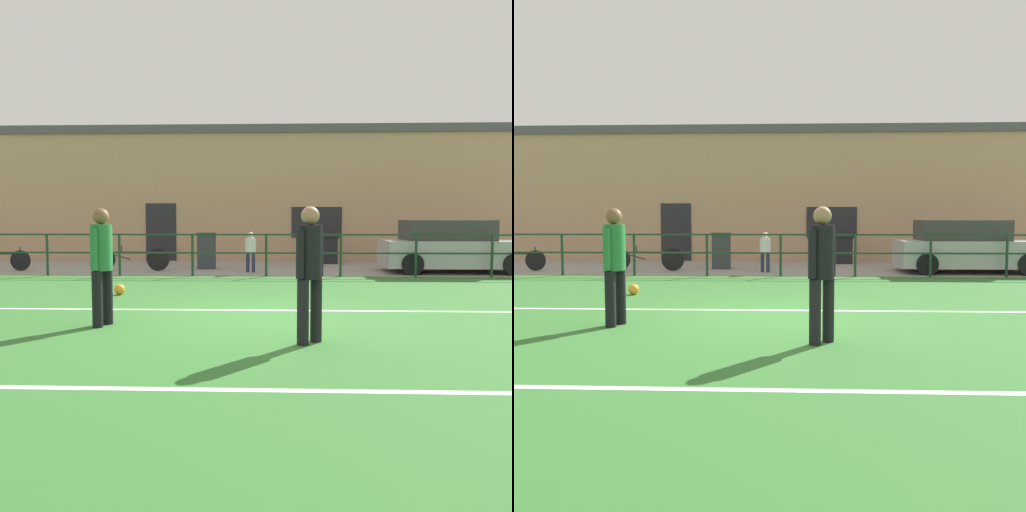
# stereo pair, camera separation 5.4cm
# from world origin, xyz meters

# --- Properties ---
(ground) EXTENTS (60.00, 44.00, 0.04)m
(ground) POSITION_xyz_m (0.00, 0.00, -0.02)
(ground) COLOR #33702D
(field_line_touchline) EXTENTS (36.00, 0.11, 0.00)m
(field_line_touchline) POSITION_xyz_m (0.00, 0.63, 0.00)
(field_line_touchline) COLOR white
(field_line_touchline) RESTS_ON ground
(field_line_hash) EXTENTS (36.00, 0.11, 0.00)m
(field_line_hash) POSITION_xyz_m (0.00, -3.66, 0.00)
(field_line_hash) COLOR white
(field_line_hash) RESTS_ON ground
(pavement_strip) EXTENTS (48.00, 5.00, 0.02)m
(pavement_strip) POSITION_xyz_m (0.00, 8.50, 0.01)
(pavement_strip) COLOR gray
(pavement_strip) RESTS_ON ground
(perimeter_fence) EXTENTS (36.07, 0.07, 1.15)m
(perimeter_fence) POSITION_xyz_m (0.00, 6.00, 0.75)
(perimeter_fence) COLOR #193823
(perimeter_fence) RESTS_ON ground
(clubhouse_facade) EXTENTS (28.00, 2.56, 4.91)m
(clubhouse_facade) POSITION_xyz_m (-0.00, 12.20, 2.47)
(clubhouse_facade) COLOR tan
(clubhouse_facade) RESTS_ON ground
(player_goalkeeper) EXTENTS (0.36, 0.37, 1.72)m
(player_goalkeeper) POSITION_xyz_m (0.70, -1.76, 0.98)
(player_goalkeeper) COLOR black
(player_goalkeeper) RESTS_ON ground
(player_striker) EXTENTS (0.30, 0.45, 1.72)m
(player_striker) POSITION_xyz_m (-2.27, -0.76, 0.98)
(player_striker) COLOR black
(player_striker) RESTS_ON ground
(soccer_ball_match) EXTENTS (0.22, 0.22, 0.22)m
(soccer_ball_match) POSITION_xyz_m (-2.95, 2.40, 0.11)
(soccer_ball_match) COLOR orange
(soccer_ball_match) RESTS_ON ground
(spectator_child) EXTENTS (0.31, 0.20, 1.16)m
(spectator_child) POSITION_xyz_m (-0.47, 6.91, 0.68)
(spectator_child) COLOR #232D4C
(spectator_child) RESTS_ON pavement_strip
(parked_car_red) EXTENTS (3.99, 1.91, 1.50)m
(parked_car_red) POSITION_xyz_m (5.28, 7.14, 0.73)
(parked_car_red) COLOR #B7B7BC
(parked_car_red) RESTS_ON pavement_strip
(bicycle_parked_1) EXTENTS (2.27, 0.04, 0.76)m
(bicycle_parked_1) POSITION_xyz_m (-4.02, 7.20, 0.37)
(bicycle_parked_1) COLOR black
(bicycle_parked_1) RESTS_ON pavement_strip
(trash_bin_0) EXTENTS (0.58, 0.49, 0.94)m
(trash_bin_0) POSITION_xyz_m (2.07, 9.92, 0.49)
(trash_bin_0) COLOR black
(trash_bin_0) RESTS_ON pavement_strip
(trash_bin_1) EXTENTS (0.55, 0.47, 1.10)m
(trash_bin_1) POSITION_xyz_m (-1.86, 7.91, 0.58)
(trash_bin_1) COLOR #33383D
(trash_bin_1) RESTS_ON pavement_strip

